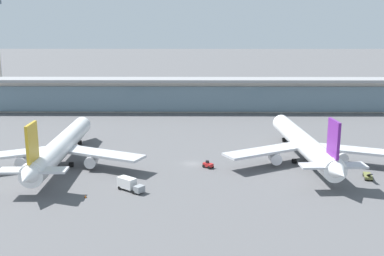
% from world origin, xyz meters
% --- Properties ---
extents(ground_plane, '(1200.00, 1200.00, 0.00)m').
position_xyz_m(ground_plane, '(0.00, 0.00, 0.00)').
color(ground_plane, '#515154').
extents(airliner_left_stand, '(49.24, 63.92, 17.05)m').
position_xyz_m(airliner_left_stand, '(-36.82, -1.75, 5.37)').
color(airliner_left_stand, white).
rests_on(airliner_left_stand, ground).
extents(airliner_centre_stand, '(49.17, 64.03, 17.05)m').
position_xyz_m(airliner_centre_stand, '(32.42, 2.32, 5.37)').
color(airliner_centre_stand, white).
rests_on(airliner_centre_stand, ground).
extents(service_truck_near_nose_olive, '(2.77, 6.94, 2.70)m').
position_xyz_m(service_truck_near_nose_olive, '(45.58, -12.78, 0.81)').
color(service_truck_near_nose_olive, olive).
rests_on(service_truck_near_nose_olive, ground).
extents(service_truck_under_wing_red, '(3.25, 3.20, 2.05)m').
position_xyz_m(service_truck_under_wing_red, '(4.56, -3.90, 0.87)').
color(service_truck_under_wing_red, '#B21E1E').
rests_on(service_truck_under_wing_red, ground).
extents(service_truck_mid_apron_grey, '(7.18, 6.28, 3.10)m').
position_xyz_m(service_truck_mid_apron_grey, '(-14.80, -21.78, 1.69)').
color(service_truck_mid_apron_grey, gray).
rests_on(service_truck_mid_apron_grey, ground).
extents(terminal_building, '(194.08, 12.80, 15.20)m').
position_xyz_m(terminal_building, '(0.00, 79.44, 7.87)').
color(terminal_building, beige).
rests_on(terminal_building, ground).
extents(safety_cone_bravo, '(0.62, 0.62, 0.70)m').
position_xyz_m(safety_cone_bravo, '(-24.25, -26.46, 0.32)').
color(safety_cone_bravo, orange).
rests_on(safety_cone_bravo, ground).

